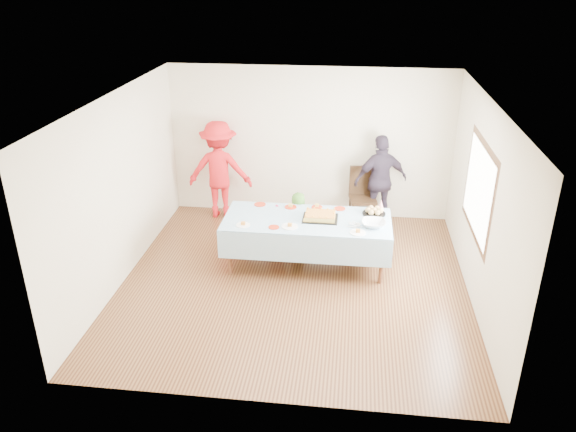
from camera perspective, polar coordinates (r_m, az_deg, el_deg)
name	(u,v)px	position (r m, az deg, el deg)	size (l,w,h in m)	color
ground	(294,281)	(8.32, 0.62, -6.66)	(5.00, 5.00, 0.00)	#422312
room_walls	(299,168)	(7.56, 1.09, 4.89)	(5.04, 5.04, 2.72)	beige
party_table	(307,222)	(8.43, 1.95, -0.64)	(2.50, 1.10, 0.78)	brown
birthday_cake	(320,216)	(8.40, 3.29, -0.02)	(0.52, 0.40, 0.09)	black
rolls_tray	(374,211)	(8.65, 8.73, 0.46)	(0.35, 0.35, 0.11)	black
punch_bowl	(374,224)	(8.25, 8.69, -0.77)	(0.35, 0.35, 0.09)	silver
party_hat	(381,205)	(8.76, 9.41, 1.09)	(0.11, 0.11, 0.19)	silver
fork_pile	(354,225)	(8.20, 6.75, -0.90)	(0.24, 0.18, 0.07)	white
plate_red_far_a	(260,204)	(8.91, -2.87, 1.19)	(0.19, 0.19, 0.01)	red
plate_red_far_b	(291,207)	(8.80, 0.26, 0.92)	(0.19, 0.19, 0.01)	red
plate_red_far_c	(317,207)	(8.81, 2.95, 0.92)	(0.17, 0.17, 0.01)	red
plate_red_far_d	(340,209)	(8.78, 5.28, 0.76)	(0.17, 0.17, 0.01)	red
plate_red_near	(274,227)	(8.14, -1.45, -1.14)	(0.16, 0.16, 0.01)	red
plate_white_left	(243,225)	(8.23, -4.58, -0.92)	(0.21, 0.21, 0.01)	white
plate_white_mid	(290,226)	(8.16, 0.18, -1.07)	(0.25, 0.25, 0.01)	white
plate_white_right	(358,233)	(8.04, 7.11, -1.68)	(0.23, 0.23, 0.01)	white
dining_chair	(362,192)	(10.00, 7.56, 2.38)	(0.51, 0.51, 1.04)	black
toddler_left	(277,227)	(9.04, -1.17, -1.13)	(0.29, 0.19, 0.79)	#CA1948
toddler_mid	(298,220)	(9.13, 1.06, -0.39)	(0.45, 0.30, 0.93)	#3E7326
toddler_right	(364,234)	(8.91, 7.74, -1.82)	(0.38, 0.29, 0.78)	tan
adult_left	(220,170)	(10.17, -6.97, 4.68)	(1.15, 0.66, 1.78)	red
adult_right	(380,180)	(9.93, 9.38, 3.58)	(0.95, 0.40, 1.63)	#362C3D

